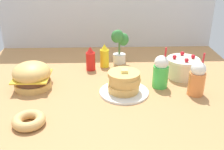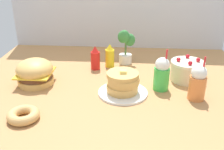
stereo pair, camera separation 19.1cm
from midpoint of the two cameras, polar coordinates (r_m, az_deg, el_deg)
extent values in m
cube|color=#B27F4C|center=(1.86, 2.21, -4.64)|extent=(2.17, 2.16, 0.02)
cube|color=silver|center=(2.74, 3.34, 15.26)|extent=(2.17, 0.03, 0.92)
cylinder|color=#DBA859|center=(2.07, -13.49, -1.25)|extent=(0.27, 0.27, 0.05)
cylinder|color=#59331E|center=(2.05, -13.60, -0.21)|extent=(0.25, 0.25, 0.04)
cube|color=yellow|center=(2.04, -13.67, 0.38)|extent=(0.25, 0.25, 0.01)
ellipsoid|color=#E5B260|center=(2.03, -13.76, 1.21)|extent=(0.27, 0.27, 0.15)
cylinder|color=white|center=(1.88, 5.26, -3.84)|extent=(0.35, 0.35, 0.02)
cylinder|color=#E0AD5B|center=(1.87, 5.17, -3.17)|extent=(0.22, 0.22, 0.03)
cylinder|color=#E0AD5B|center=(1.85, 5.14, -2.53)|extent=(0.22, 0.22, 0.03)
cylinder|color=#E0AD5B|center=(1.84, 5.42, -1.64)|extent=(0.22, 0.22, 0.03)
cylinder|color=#E0AD5B|center=(1.83, 5.56, -0.92)|extent=(0.22, 0.22, 0.03)
cylinder|color=#E0AD5B|center=(1.82, 5.31, 0.02)|extent=(0.22, 0.22, 0.03)
cube|color=#F7E072|center=(1.81, 5.45, 0.68)|extent=(0.05, 0.05, 0.02)
cylinder|color=beige|center=(2.16, 18.22, 0.56)|extent=(0.25, 0.25, 0.13)
cylinder|color=#F4EACC|center=(2.13, 18.49, 2.46)|extent=(0.26, 0.26, 0.02)
sphere|color=red|center=(2.14, 20.50, 3.03)|extent=(0.03, 0.03, 0.03)
sphere|color=red|center=(2.19, 18.38, 3.81)|extent=(0.03, 0.03, 0.03)
sphere|color=red|center=(2.10, 16.65, 3.17)|extent=(0.03, 0.03, 0.03)
sphere|color=red|center=(2.05, 19.05, 2.38)|extent=(0.03, 0.03, 0.03)
cylinder|color=red|center=(2.25, -1.18, 3.08)|extent=(0.08, 0.08, 0.15)
cone|color=red|center=(2.21, -1.20, 5.56)|extent=(0.06, 0.06, 0.05)
cylinder|color=yellow|center=(2.30, 1.90, 3.61)|extent=(0.08, 0.08, 0.15)
cone|color=yellow|center=(2.27, 1.94, 6.03)|extent=(0.06, 0.06, 0.05)
cylinder|color=green|center=(1.95, 13.30, -0.86)|extent=(0.11, 0.11, 0.16)
sphere|color=white|center=(1.91, 13.62, 2.14)|extent=(0.10, 0.10, 0.10)
cylinder|color=red|center=(1.90, 14.38, 3.04)|extent=(0.01, 0.03, 0.16)
cylinder|color=orange|center=(1.89, 20.58, -2.67)|extent=(0.11, 0.11, 0.16)
sphere|color=white|center=(1.85, 21.07, 0.38)|extent=(0.10, 0.10, 0.10)
cylinder|color=red|center=(1.84, 21.90, 1.31)|extent=(0.01, 0.03, 0.16)
torus|color=tan|center=(1.64, -15.36, -8.43)|extent=(0.19, 0.19, 0.06)
torus|color=#8CCC8C|center=(1.64, -15.38, -8.31)|extent=(0.18, 0.18, 0.05)
cylinder|color=white|center=(2.40, 5.17, 3.47)|extent=(0.11, 0.11, 0.08)
cylinder|color=#4C7238|center=(2.36, 5.27, 6.03)|extent=(0.02, 0.02, 0.14)
ellipsoid|color=#38843D|center=(2.35, 6.21, 7.45)|extent=(0.09, 0.06, 0.11)
ellipsoid|color=#38843D|center=(2.36, 4.71, 8.13)|extent=(0.09, 0.06, 0.11)
ellipsoid|color=#38843D|center=(2.30, 5.04, 8.21)|extent=(0.09, 0.06, 0.11)
camera|label=1|loc=(0.10, -87.14, 1.30)|focal=42.56mm
camera|label=2|loc=(0.10, 92.86, -1.30)|focal=42.56mm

